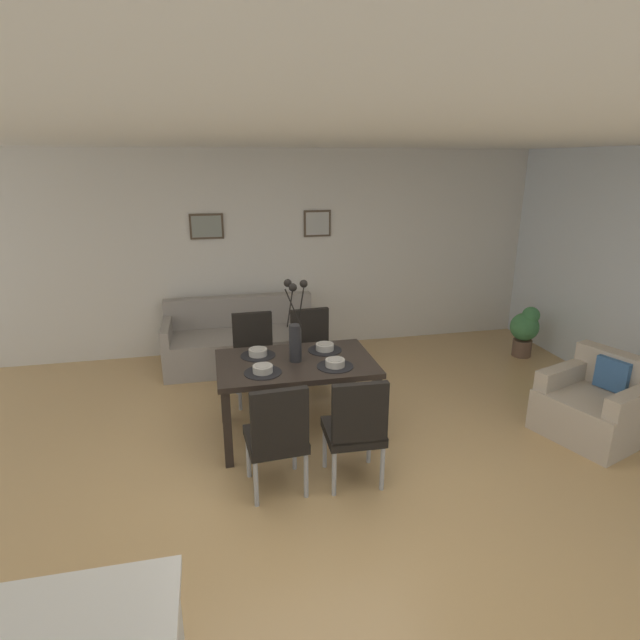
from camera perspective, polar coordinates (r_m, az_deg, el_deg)
The scene contains 22 objects.
ground_plane at distance 4.18m, azimuth 0.53°, elevation -18.36°, with size 9.00×9.00×0.00m, color tan.
back_wall_panel at distance 6.69m, azimuth -5.75°, elevation 7.59°, with size 9.00×0.10×2.60m, color silver.
ceiling_panel at distance 3.78m, azimuth -0.80°, elevation 20.40°, with size 9.00×7.20×0.08m, color white.
dining_table at distance 4.57m, azimuth -2.76°, elevation -5.70°, with size 1.40×0.89×0.74m.
dining_chair_near_left at distance 3.87m, azimuth -4.85°, elevation -12.68°, with size 0.47×0.47×0.92m.
dining_chair_near_right at distance 5.39m, azimuth -7.43°, elevation -3.67°, with size 0.45×0.45×0.92m.
dining_chair_far_left at distance 3.96m, azimuth 4.06°, elevation -11.89°, with size 0.46×0.46×0.92m.
dining_chair_far_right at distance 5.48m, azimuth -0.85°, elevation -3.17°, with size 0.47×0.47×0.92m.
centerpiece_vase at distance 4.44m, azimuth -2.82°, elevation -1.25°, with size 0.21×0.23×0.73m.
placemat_near_left at distance 4.31m, azimuth -6.47°, elevation -5.91°, with size 0.32×0.32×0.01m, color black.
bowl_near_left at distance 4.30m, azimuth -6.49°, elevation -5.45°, with size 0.17×0.17×0.07m.
placemat_near_right at distance 4.68m, azimuth -7.01°, elevation -3.98°, with size 0.32×0.32×0.01m, color black.
bowl_near_right at distance 4.67m, azimuth -7.02°, elevation -3.56°, with size 0.17×0.17×0.07m.
placemat_far_left at distance 4.41m, azimuth 1.72°, elevation -5.24°, with size 0.32×0.32×0.01m, color black.
bowl_far_left at distance 4.40m, azimuth 1.72°, elevation -4.79°, with size 0.17×0.17×0.07m.
placemat_far_right at distance 4.77m, azimuth 0.55°, elevation -3.41°, with size 0.32×0.32×0.01m, color black.
bowl_far_right at distance 4.76m, azimuth 0.55°, elevation -2.99°, with size 0.17×0.17×0.07m.
sofa at distance 6.39m, azimuth -8.82°, elevation -2.52°, with size 1.86×0.84×0.80m.
armchair at distance 5.39m, azimuth 28.77°, elevation -8.48°, with size 1.02×1.02×0.75m.
framed_picture_left at distance 6.52m, azimuth -12.69°, elevation 10.27°, with size 0.41×0.03×0.31m.
framed_picture_center at distance 6.67m, azimuth -0.31°, elevation 10.85°, with size 0.35×0.03×0.34m.
potted_plant at distance 7.04m, azimuth 22.14°, elevation -0.94°, with size 0.36×0.36×0.67m.
Camera 1 is at (-0.76, -3.30, 2.46)m, focal length 28.33 mm.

